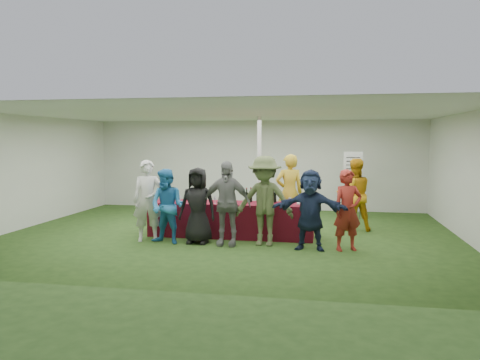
% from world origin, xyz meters
% --- Properties ---
extents(ground, '(60.00, 60.00, 0.00)m').
position_xyz_m(ground, '(0.00, 0.00, 0.00)').
color(ground, '#284719').
rests_on(ground, ground).
extents(tent, '(10.00, 10.00, 10.00)m').
position_xyz_m(tent, '(0.50, 1.20, 1.35)').
color(tent, white).
rests_on(tent, ground).
extents(serving_table, '(3.60, 0.80, 0.75)m').
position_xyz_m(serving_table, '(0.07, -0.16, 0.38)').
color(serving_table, maroon).
rests_on(serving_table, ground).
extents(wine_bottles, '(0.68, 0.16, 0.32)m').
position_xyz_m(wine_bottles, '(0.70, -0.02, 0.87)').
color(wine_bottles, black).
rests_on(wine_bottles, serving_table).
extents(wine_glasses, '(2.75, 0.13, 0.16)m').
position_xyz_m(wine_glasses, '(-0.30, -0.41, 0.86)').
color(wine_glasses, silver).
rests_on(wine_glasses, serving_table).
extents(water_bottle, '(0.07, 0.07, 0.23)m').
position_xyz_m(water_bottle, '(0.08, -0.08, 0.85)').
color(water_bottle, silver).
rests_on(water_bottle, serving_table).
extents(bar_towel, '(0.25, 0.18, 0.03)m').
position_xyz_m(bar_towel, '(1.64, -0.11, 0.77)').
color(bar_towel, white).
rests_on(bar_towel, serving_table).
extents(dump_bucket, '(0.21, 0.21, 0.18)m').
position_xyz_m(dump_bucket, '(1.69, -0.38, 0.84)').
color(dump_bucket, slate).
rests_on(dump_bucket, serving_table).
extents(wine_list_sign, '(0.50, 0.03, 1.80)m').
position_xyz_m(wine_list_sign, '(2.82, 2.68, 1.32)').
color(wine_list_sign, slate).
rests_on(wine_list_sign, ground).
extents(staff_pourer, '(0.75, 0.60, 1.79)m').
position_xyz_m(staff_pourer, '(1.27, 0.80, 0.89)').
color(staff_pourer, gold).
rests_on(staff_pourer, ground).
extents(staff_back, '(0.95, 0.81, 1.69)m').
position_xyz_m(staff_back, '(2.77, 1.00, 0.84)').
color(staff_back, orange).
rests_on(staff_back, ground).
extents(customer_0, '(0.72, 0.59, 1.71)m').
position_xyz_m(customer_0, '(-1.54, -0.93, 0.85)').
color(customer_0, beige).
rests_on(customer_0, ground).
extents(customer_1, '(0.86, 0.74, 1.53)m').
position_xyz_m(customer_1, '(-1.06, -1.10, 0.77)').
color(customer_1, '#2674B5').
rests_on(customer_1, ground).
extents(customer_2, '(0.78, 0.52, 1.56)m').
position_xyz_m(customer_2, '(-0.46, -0.95, 0.78)').
color(customer_2, black).
rests_on(customer_2, ground).
extents(customer_3, '(1.01, 0.44, 1.70)m').
position_xyz_m(customer_3, '(0.16, -1.03, 0.85)').
color(customer_3, slate).
rests_on(customer_3, ground).
extents(customer_4, '(1.20, 0.74, 1.81)m').
position_xyz_m(customer_4, '(0.91, -0.90, 0.90)').
color(customer_4, '#4B5730').
rests_on(customer_4, ground).
extents(customer_5, '(1.47, 0.54, 1.56)m').
position_xyz_m(customer_5, '(1.83, -1.09, 0.78)').
color(customer_5, '#192542').
rests_on(customer_5, ground).
extents(customer_6, '(0.67, 0.56, 1.56)m').
position_xyz_m(customer_6, '(2.53, -1.04, 0.78)').
color(customer_6, maroon).
rests_on(customer_6, ground).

